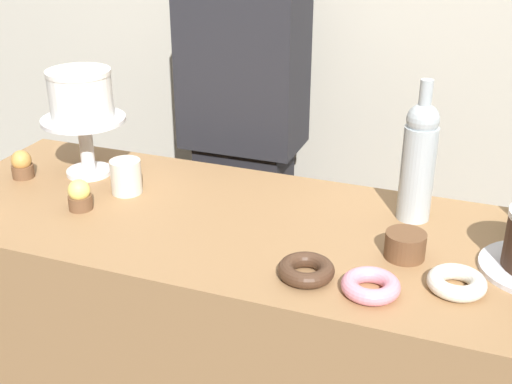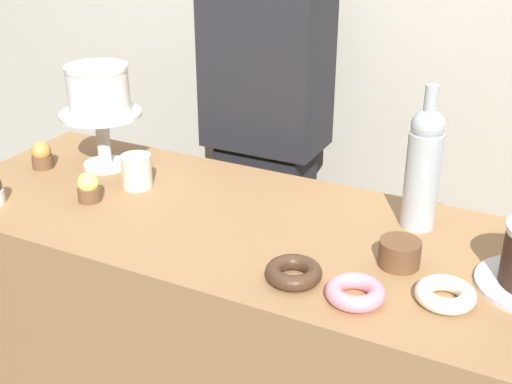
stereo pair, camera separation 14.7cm
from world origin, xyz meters
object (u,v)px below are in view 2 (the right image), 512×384
object	(u,v)px
cake_stand_pedestal	(102,130)
cupcake_caramel	(42,156)
wine_bottle_clear	(423,166)
cookie_stack	(400,253)
donut_chocolate	(294,272)
donut_sugar	(445,294)
cupcake_lemon	(89,188)
barista_figure	(266,147)
white_layer_cake	(98,89)
donut_pink	(355,292)
coffee_cup_ceramic	(137,171)

from	to	relation	value
cake_stand_pedestal	cupcake_caramel	size ratio (longest dim) A/B	2.90
wine_bottle_clear	cookie_stack	bearing A→B (deg)	-86.51
cupcake_caramel	cookie_stack	bearing A→B (deg)	-3.51
cake_stand_pedestal	donut_chocolate	distance (m)	0.75
wine_bottle_clear	donut_chocolate	world-z (taller)	wine_bottle_clear
donut_sugar	cupcake_lemon	bearing A→B (deg)	177.11
cookie_stack	barista_figure	bearing A→B (deg)	134.50
cake_stand_pedestal	cookie_stack	world-z (taller)	cake_stand_pedestal
cupcake_lemon	white_layer_cake	bearing A→B (deg)	118.28
donut_pink	donut_chocolate	xyz separation A→B (m)	(-0.13, 0.01, 0.00)
donut_chocolate	cookie_stack	bearing A→B (deg)	41.08
donut_sugar	cookie_stack	size ratio (longest dim) A/B	1.33
cake_stand_pedestal	cupcake_caramel	world-z (taller)	cake_stand_pedestal
white_layer_cake	wine_bottle_clear	bearing A→B (deg)	2.97
cupcake_lemon	coffee_cup_ceramic	distance (m)	0.13
donut_sugar	cupcake_caramel	bearing A→B (deg)	172.32
donut_pink	barista_figure	size ratio (longest dim) A/B	0.07
cookie_stack	coffee_cup_ceramic	xyz separation A→B (m)	(-0.70, 0.08, 0.01)
wine_bottle_clear	cupcake_lemon	distance (m)	0.78
white_layer_cake	barista_figure	xyz separation A→B (m)	(0.26, 0.46, -0.27)
white_layer_cake	cookie_stack	bearing A→B (deg)	-9.49
donut_sugar	coffee_cup_ceramic	bearing A→B (deg)	168.55
white_layer_cake	cookie_stack	world-z (taller)	white_layer_cake
wine_bottle_clear	barista_figure	distance (m)	0.75
donut_pink	coffee_cup_ceramic	bearing A→B (deg)	160.61
cake_stand_pedestal	coffee_cup_ceramic	size ratio (longest dim) A/B	2.53
white_layer_cake	donut_sugar	world-z (taller)	white_layer_cake
donut_pink	barista_figure	distance (m)	0.95
cookie_stack	barista_figure	size ratio (longest dim) A/B	0.05
donut_pink	barista_figure	xyz separation A→B (m)	(-0.56, 0.76, -0.07)
cookie_stack	coffee_cup_ceramic	bearing A→B (deg)	173.85
cupcake_caramel	donut_sugar	size ratio (longest dim) A/B	0.66
cupcake_caramel	barista_figure	world-z (taller)	barista_figure
cake_stand_pedestal	white_layer_cake	distance (m)	0.11
wine_bottle_clear	barista_figure	bearing A→B (deg)	144.31
cupcake_caramel	cupcake_lemon	xyz separation A→B (m)	(0.25, -0.11, 0.00)
coffee_cup_ceramic	cupcake_lemon	bearing A→B (deg)	-114.24
cookie_stack	barista_figure	world-z (taller)	barista_figure
cupcake_caramel	donut_pink	world-z (taller)	cupcake_caramel
white_layer_cake	donut_sugar	xyz separation A→B (m)	(0.97, -0.23, -0.20)
cupcake_caramel	cookie_stack	xyz separation A→B (m)	(1.00, -0.06, -0.01)
wine_bottle_clear	cupcake_lemon	bearing A→B (deg)	-162.65
barista_figure	cupcake_lemon	bearing A→B (deg)	-103.54
cupcake_lemon	barista_figure	distance (m)	0.68
cupcake_lemon	barista_figure	size ratio (longest dim) A/B	0.05
cupcake_caramel	donut_chocolate	xyz separation A→B (m)	(0.83, -0.21, -0.02)
cupcake_lemon	donut_chocolate	xyz separation A→B (m)	(0.59, -0.10, -0.02)
wine_bottle_clear	coffee_cup_ceramic	world-z (taller)	wine_bottle_clear
cake_stand_pedestal	wine_bottle_clear	bearing A→B (deg)	2.97
cupcake_lemon	donut_sugar	distance (m)	0.87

